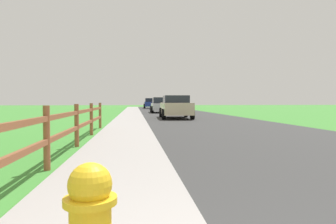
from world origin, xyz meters
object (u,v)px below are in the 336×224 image
Objects in this scene: parked_suv_beige at (176,107)px; parked_car_silver at (161,105)px; parked_car_black at (159,103)px; parked_car_blue at (150,103)px.

parked_suv_beige is 10.02m from parked_car_silver.
parked_car_blue is (-0.82, 7.62, -0.03)m from parked_car_black.
parked_car_silver is at bearing -89.58° from parked_car_blue.
parked_suv_beige is at bearing -91.69° from parked_car_black.
parked_car_blue is at bearing 90.42° from parked_car_silver.
parked_suv_beige reaches higher than parked_car_silver.
parked_car_black is 1.13× the size of parked_car_blue.
parked_suv_beige is at bearing -89.58° from parked_car_blue.
parked_car_silver is 18.27m from parked_car_blue.
parked_car_blue is at bearing 90.42° from parked_suv_beige.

